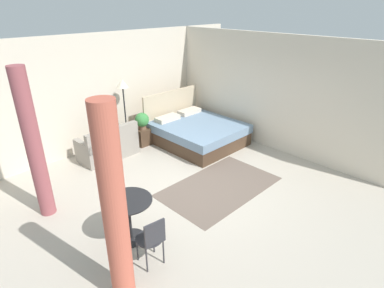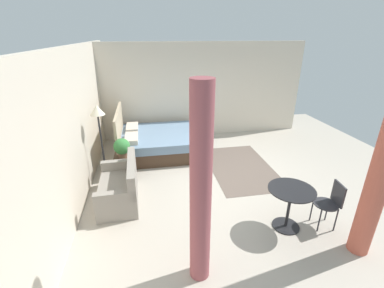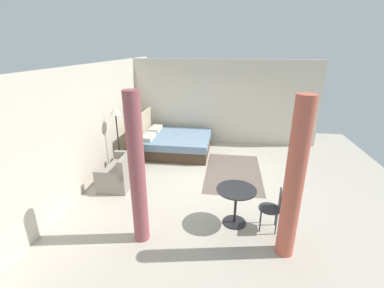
{
  "view_description": "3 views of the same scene",
  "coord_description": "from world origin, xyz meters",
  "px_view_note": "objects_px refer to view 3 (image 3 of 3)",
  "views": [
    {
      "loc": [
        -4.03,
        -3.99,
        3.55
      ],
      "look_at": [
        -0.09,
        0.0,
        0.99
      ],
      "focal_mm": 29.29,
      "sensor_mm": 36.0,
      "label": 1
    },
    {
      "loc": [
        -5.2,
        1.83,
        3.09
      ],
      "look_at": [
        -0.1,
        0.9,
        0.9
      ],
      "focal_mm": 24.59,
      "sensor_mm": 36.0,
      "label": 2
    },
    {
      "loc": [
        -6.35,
        -0.2,
        3.29
      ],
      "look_at": [
        0.08,
        0.71,
        0.87
      ],
      "focal_mm": 24.78,
      "sensor_mm": 36.0,
      "label": 3
    }
  ],
  "objects_px": {
    "potted_plant": "(135,142)",
    "cafe_chair_near_window": "(274,206)",
    "balcony_table": "(236,199)",
    "bed": "(174,143)",
    "couch": "(122,171)",
    "nightstand": "(136,156)",
    "floor_lamp": "(116,118)"
  },
  "relations": [
    {
      "from": "couch",
      "to": "bed",
      "type": "bearing_deg",
      "value": -22.0
    },
    {
      "from": "couch",
      "to": "nightstand",
      "type": "bearing_deg",
      "value": 1.86
    },
    {
      "from": "couch",
      "to": "nightstand",
      "type": "distance_m",
      "value": 1.15
    },
    {
      "from": "couch",
      "to": "potted_plant",
      "type": "bearing_deg",
      "value": 0.11
    },
    {
      "from": "bed",
      "to": "couch",
      "type": "height_order",
      "value": "bed"
    },
    {
      "from": "cafe_chair_near_window",
      "to": "balcony_table",
      "type": "bearing_deg",
      "value": 82.48
    },
    {
      "from": "nightstand",
      "to": "cafe_chair_near_window",
      "type": "xyz_separation_m",
      "value": [
        -2.55,
        -3.58,
        0.28
      ]
    },
    {
      "from": "nightstand",
      "to": "cafe_chair_near_window",
      "type": "relative_size",
      "value": 0.65
    },
    {
      "from": "balcony_table",
      "to": "cafe_chair_near_window",
      "type": "distance_m",
      "value": 0.71
    },
    {
      "from": "floor_lamp",
      "to": "balcony_table",
      "type": "relative_size",
      "value": 2.33
    },
    {
      "from": "nightstand",
      "to": "potted_plant",
      "type": "relative_size",
      "value": 1.18
    },
    {
      "from": "nightstand",
      "to": "potted_plant",
      "type": "bearing_deg",
      "value": -160.57
    },
    {
      "from": "potted_plant",
      "to": "cafe_chair_near_window",
      "type": "relative_size",
      "value": 0.55
    },
    {
      "from": "bed",
      "to": "potted_plant",
      "type": "height_order",
      "value": "bed"
    },
    {
      "from": "potted_plant",
      "to": "cafe_chair_near_window",
      "type": "xyz_separation_m",
      "value": [
        -2.45,
        -3.54,
        -0.2
      ]
    },
    {
      "from": "couch",
      "to": "balcony_table",
      "type": "height_order",
      "value": "couch"
    },
    {
      "from": "cafe_chair_near_window",
      "to": "nightstand",
      "type": "bearing_deg",
      "value": 54.48
    },
    {
      "from": "nightstand",
      "to": "floor_lamp",
      "type": "relative_size",
      "value": 0.31
    },
    {
      "from": "couch",
      "to": "potted_plant",
      "type": "height_order",
      "value": "potted_plant"
    },
    {
      "from": "floor_lamp",
      "to": "balcony_table",
      "type": "height_order",
      "value": "floor_lamp"
    },
    {
      "from": "bed",
      "to": "cafe_chair_near_window",
      "type": "bearing_deg",
      "value": -143.51
    },
    {
      "from": "bed",
      "to": "couch",
      "type": "bearing_deg",
      "value": 158.0
    },
    {
      "from": "bed",
      "to": "couch",
      "type": "xyz_separation_m",
      "value": [
        -2.18,
        0.88,
        -0.03
      ]
    },
    {
      "from": "bed",
      "to": "potted_plant",
      "type": "xyz_separation_m",
      "value": [
        -1.14,
        0.88,
        0.39
      ]
    },
    {
      "from": "floor_lamp",
      "to": "nightstand",
      "type": "bearing_deg",
      "value": -43.98
    },
    {
      "from": "bed",
      "to": "balcony_table",
      "type": "height_order",
      "value": "bed"
    },
    {
      "from": "bed",
      "to": "nightstand",
      "type": "relative_size",
      "value": 4.09
    },
    {
      "from": "cafe_chair_near_window",
      "to": "bed",
      "type": "bearing_deg",
      "value": 36.49
    },
    {
      "from": "couch",
      "to": "floor_lamp",
      "type": "bearing_deg",
      "value": 25.6
    },
    {
      "from": "bed",
      "to": "cafe_chair_near_window",
      "type": "relative_size",
      "value": 2.67
    },
    {
      "from": "couch",
      "to": "cafe_chair_near_window",
      "type": "height_order",
      "value": "couch"
    },
    {
      "from": "bed",
      "to": "cafe_chair_near_window",
      "type": "xyz_separation_m",
      "value": [
        -3.59,
        -2.66,
        0.19
      ]
    }
  ]
}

